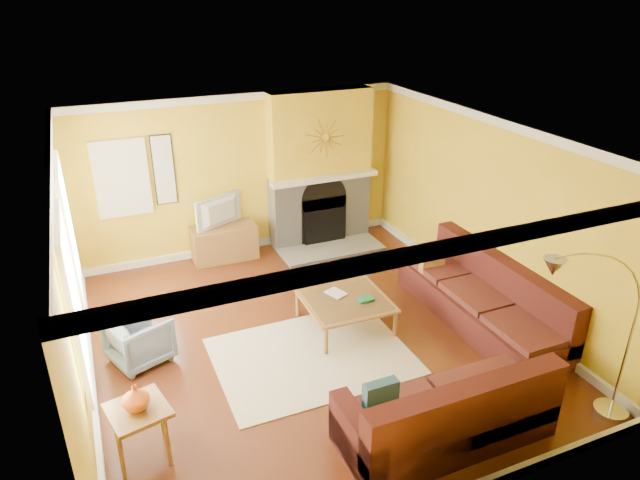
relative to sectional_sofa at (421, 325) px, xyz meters
name	(u,v)px	position (x,y,z in m)	size (l,w,h in m)	color
floor	(309,337)	(-1.12, 0.94, -0.46)	(5.50, 6.00, 0.02)	#602B14
ceiling	(307,137)	(-1.12, 0.94, 2.26)	(5.50, 6.00, 0.02)	white
wall_back	(241,175)	(-1.12, 3.95, 0.90)	(5.50, 0.02, 2.70)	gold
wall_front	(449,393)	(-1.12, -2.07, 0.90)	(5.50, 0.02, 2.70)	gold
wall_left	(69,288)	(-3.88, 0.94, 0.90)	(0.02, 6.00, 2.70)	gold
wall_right	(489,212)	(1.64, 0.94, 0.90)	(0.02, 6.00, 2.70)	gold
baseboard	(309,332)	(-1.12, 0.94, -0.39)	(5.50, 6.00, 0.12)	white
crown_molding	(307,143)	(-1.12, 0.94, 2.19)	(5.50, 6.00, 0.12)	white
window_left_near	(67,230)	(-3.84, 2.24, 1.05)	(0.06, 1.22, 1.72)	white
window_left_far	(72,302)	(-3.84, 0.34, 1.05)	(0.06, 1.22, 1.72)	white
window_back	(122,179)	(-3.02, 3.90, 1.10)	(0.82, 0.06, 1.22)	white
wall_art	(164,170)	(-2.37, 3.91, 1.15)	(0.34, 0.04, 1.14)	white
fireplace	(320,169)	(0.23, 3.74, 0.90)	(1.80, 0.40, 2.70)	gray
mantel	(325,178)	(0.23, 3.50, 0.80)	(1.92, 0.22, 0.08)	white
hearth	(332,250)	(0.23, 3.19, -0.42)	(1.80, 0.70, 0.06)	gray
sunburst	(325,138)	(0.23, 3.51, 1.50)	(0.70, 0.04, 0.70)	olive
rug	(312,356)	(-1.25, 0.50, -0.44)	(2.40, 1.80, 0.02)	beige
sectional_sofa	(421,325)	(0.00, 0.00, 0.00)	(3.26, 3.52, 0.90)	#471916
coffee_table	(345,312)	(-0.57, 0.98, -0.23)	(1.11, 1.11, 0.44)	white
media_console	(224,243)	(-1.55, 3.66, -0.16)	(1.07, 0.48, 0.59)	olive
tv	(222,212)	(-1.55, 3.66, 0.40)	(0.90, 0.12, 0.52)	black
subwoofer	(243,245)	(-1.21, 3.74, -0.30)	(0.31, 0.31, 0.31)	white
armchair	(139,339)	(-3.24, 1.29, -0.14)	(0.67, 0.69, 0.63)	slate
side_table	(142,432)	(-3.42, -0.35, -0.15)	(0.54, 0.54, 0.60)	olive
vase	(136,397)	(-3.42, -0.35, 0.29)	(0.26, 0.26, 0.27)	#D8591E
book	(331,296)	(-0.74, 1.09, 0.00)	(0.20, 0.27, 0.03)	white
arc_lamp	(590,344)	(0.80, -1.74, 0.62)	(1.36, 0.36, 2.14)	silver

